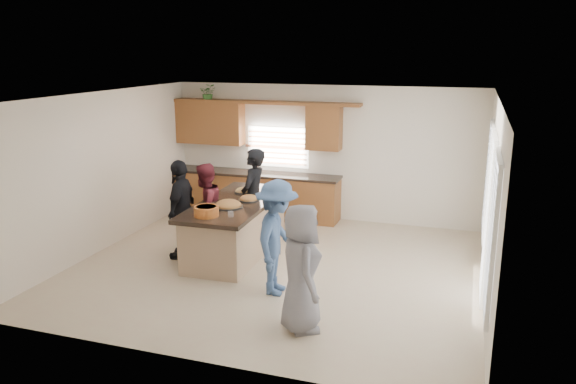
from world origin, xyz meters
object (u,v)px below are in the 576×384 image
(woman_left_back, at_px, (254,198))
(woman_left_mid, at_px, (205,208))
(woman_right_back, at_px, (277,238))
(salad_bowl, at_px, (206,211))
(woman_right_front, at_px, (301,268))
(island, at_px, (236,229))
(woman_left_front, at_px, (182,209))

(woman_left_back, height_order, woman_left_mid, woman_left_back)
(woman_right_back, bearing_deg, salad_bowl, 71.14)
(woman_left_back, height_order, woman_right_front, woman_left_back)
(island, distance_m, woman_right_front, 2.99)
(island, xyz_separation_m, woman_right_front, (1.88, -2.30, 0.38))
(salad_bowl, xyz_separation_m, woman_left_front, (-0.73, 0.52, -0.18))
(woman_left_mid, relative_size, woman_left_front, 0.93)
(island, distance_m, woman_left_back, 0.68)
(island, bearing_deg, woman_left_mid, -175.23)
(woman_left_mid, bearing_deg, woman_right_front, 57.96)
(salad_bowl, bearing_deg, woman_left_mid, 117.95)
(woman_right_back, bearing_deg, woman_left_mid, 51.47)
(woman_left_mid, xyz_separation_m, woman_left_front, (-0.26, -0.38, 0.06))
(woman_left_mid, height_order, woman_right_back, woman_right_back)
(woman_left_front, bearing_deg, island, 110.92)
(salad_bowl, xyz_separation_m, woman_left_back, (0.22, 1.45, -0.14))
(woman_left_back, bearing_deg, woman_left_front, -44.71)
(island, xyz_separation_m, woman_left_mid, (-0.56, -0.06, 0.34))
(woman_left_mid, bearing_deg, woman_left_front, -23.49)
(woman_left_front, distance_m, woman_right_back, 2.23)
(salad_bowl, distance_m, woman_left_front, 0.92)
(woman_right_back, bearing_deg, woman_left_back, 27.80)
(woman_left_front, bearing_deg, woman_left_mid, 138.40)
(salad_bowl, bearing_deg, island, 85.40)
(woman_left_back, bearing_deg, woman_right_back, 31.78)
(woman_left_mid, bearing_deg, island, 106.93)
(salad_bowl, relative_size, woman_left_back, 0.22)
(salad_bowl, distance_m, woman_left_mid, 1.05)
(woman_left_front, relative_size, woman_right_back, 1.00)
(woman_left_mid, relative_size, woman_right_back, 0.93)
(woman_left_back, relative_size, woman_right_back, 1.05)
(salad_bowl, height_order, woman_right_back, woman_right_back)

